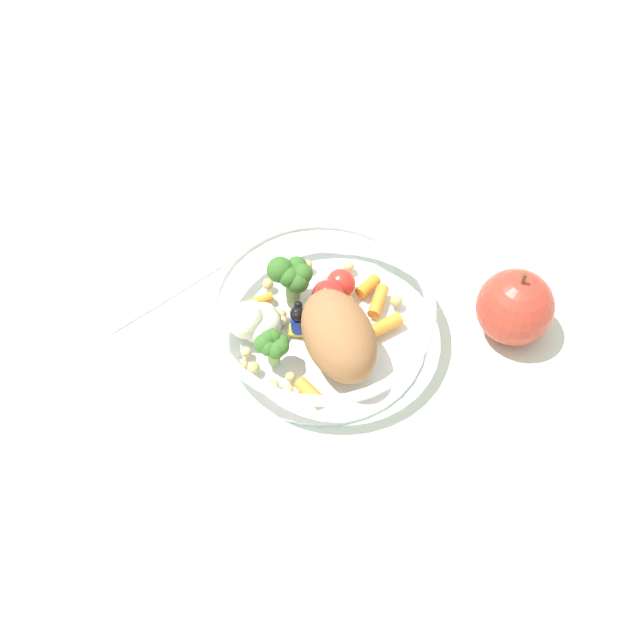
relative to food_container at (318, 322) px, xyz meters
name	(u,v)px	position (x,y,z in m)	size (l,w,h in m)	color
ground_plane	(333,340)	(-0.01, 0.01, -0.03)	(2.40, 2.40, 0.00)	silver
food_container	(318,322)	(0.00, 0.00, 0.00)	(0.21, 0.21, 0.07)	white
loose_apple	(515,307)	(-0.11, 0.14, 0.01)	(0.07, 0.07, 0.08)	#BC3828
folded_napkin	(130,258)	(0.02, -0.21, -0.03)	(0.13, 0.13, 0.01)	white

